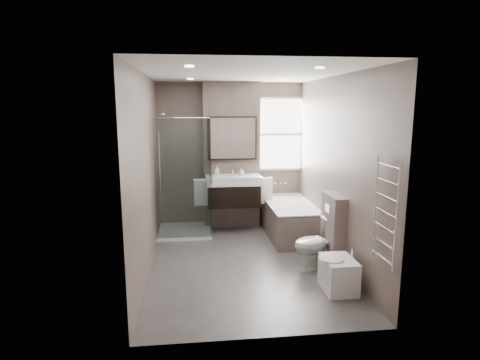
{
  "coord_description": "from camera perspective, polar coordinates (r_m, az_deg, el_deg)",
  "views": [
    {
      "loc": [
        -0.68,
        -5.34,
        2.19
      ],
      "look_at": [
        -0.03,
        0.15,
        1.16
      ],
      "focal_mm": 30.0,
      "sensor_mm": 36.0,
      "label": 1
    }
  ],
  "objects": [
    {
      "name": "soap_bottle_b",
      "position": [
        6.97,
        0.23,
        1.2
      ],
      "size": [
        0.09,
        0.09,
        0.12
      ],
      "primitive_type": "imported",
      "color": "white",
      "rests_on": "vanity"
    },
    {
      "name": "mirror_cabinet",
      "position": [
        7.01,
        -1.12,
        5.96
      ],
      "size": [
        0.86,
        0.08,
        0.76
      ],
      "color": "black",
      "rests_on": "vanity_pier"
    },
    {
      "name": "bidet",
      "position": [
        5.06,
        13.77,
        -12.81
      ],
      "size": [
        0.43,
        0.5,
        0.52
      ],
      "color": "white",
      "rests_on": "ground"
    },
    {
      "name": "window",
      "position": [
        7.41,
        5.67,
        6.5
      ],
      "size": [
        0.98,
        0.06,
        1.33
      ],
      "color": "white",
      "rests_on": "room"
    },
    {
      "name": "cistern_box",
      "position": [
        5.69,
        13.12,
        -7.02
      ],
      "size": [
        0.19,
        0.55,
        1.0
      ],
      "color": "#61534D",
      "rests_on": "ground"
    },
    {
      "name": "shower_enclosure",
      "position": [
        6.9,
        -7.11,
        -3.78
      ],
      "size": [
        0.9,
        0.9,
        2.0
      ],
      "color": "white",
      "rests_on": "ground"
    },
    {
      "name": "towel_radiator",
      "position": [
        4.34,
        19.96,
        -4.36
      ],
      "size": [
        0.03,
        0.49,
        1.1
      ],
      "color": "silver",
      "rests_on": "room"
    },
    {
      "name": "towel_right",
      "position": [
        7.02,
        3.63,
        -1.57
      ],
      "size": [
        0.24,
        0.06,
        0.44
      ],
      "primitive_type": "cube",
      "color": "silver",
      "rests_on": "vanity_pier"
    },
    {
      "name": "soap_bottle_a",
      "position": [
        6.93,
        -3.27,
        1.34
      ],
      "size": [
        0.07,
        0.08,
        0.17
      ],
      "primitive_type": "imported",
      "color": "white",
      "rests_on": "vanity"
    },
    {
      "name": "bathtub",
      "position": [
        6.9,
        7.04,
        -5.31
      ],
      "size": [
        0.75,
        1.6,
        0.57
      ],
      "color": "#61534D",
      "rests_on": "ground"
    },
    {
      "name": "vanity",
      "position": [
        6.95,
        -0.95,
        -1.49
      ],
      "size": [
        0.95,
        0.47,
        0.66
      ],
      "color": "black",
      "rests_on": "vanity_pier"
    },
    {
      "name": "room",
      "position": [
        5.46,
        0.53,
        1.16
      ],
      "size": [
        2.7,
        3.9,
        2.7
      ],
      "color": "#494543",
      "rests_on": "ground"
    },
    {
      "name": "toilet",
      "position": [
        5.63,
        10.87,
        -8.86
      ],
      "size": [
        0.75,
        0.57,
        0.68
      ],
      "primitive_type": "imported",
      "rotation": [
        0.0,
        0.0,
        -1.25
      ],
      "color": "white",
      "rests_on": "ground"
    },
    {
      "name": "towel_left",
      "position": [
        6.91,
        -5.56,
        -1.8
      ],
      "size": [
        0.24,
        0.06,
        0.44
      ],
      "primitive_type": "cube",
      "color": "silver",
      "rests_on": "vanity_pier"
    },
    {
      "name": "vanity_pier",
      "position": [
        7.2,
        -1.24,
        3.44
      ],
      "size": [
        1.0,
        0.25,
        2.6
      ],
      "primitive_type": "cube",
      "color": "#61534D",
      "rests_on": "ground"
    }
  ]
}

